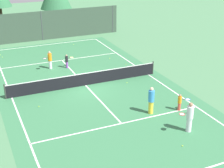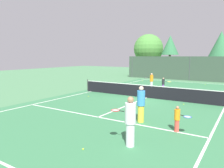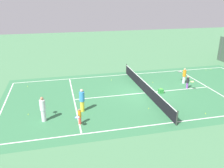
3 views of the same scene
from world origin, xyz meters
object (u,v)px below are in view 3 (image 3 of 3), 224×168
(player_3, at_px, (79,116))
(tennis_ball_7, at_px, (149,108))
(tennis_ball_1, at_px, (211,69))
(tennis_ball_4, at_px, (153,83))
(player_1, at_px, (43,109))
(tennis_ball_6, at_px, (206,70))
(player_0, at_px, (184,76))
(tennis_ball_8, at_px, (206,114))
(tennis_ball_0, at_px, (111,80))
(tennis_ball_5, at_px, (28,114))
(player_2, at_px, (82,100))
(ball_crate, at_px, (161,91))
(player_4, at_px, (188,82))
(tennis_ball_9, at_px, (28,86))

(player_3, relative_size, tennis_ball_7, 17.24)
(tennis_ball_1, xyz_separation_m, tennis_ball_4, (2.71, -8.58, 0.00))
(tennis_ball_7, bearing_deg, player_3, -78.53)
(player_1, relative_size, tennis_ball_6, 27.82)
(player_0, distance_m, player_1, 14.24)
(tennis_ball_8, bearing_deg, tennis_ball_6, 145.97)
(tennis_ball_0, xyz_separation_m, tennis_ball_4, (1.75, 3.90, 0.00))
(tennis_ball_5, bearing_deg, tennis_ball_7, 82.77)
(player_0, distance_m, tennis_ball_1, 6.68)
(tennis_ball_5, bearing_deg, player_0, 103.35)
(tennis_ball_6, bearing_deg, tennis_ball_5, -70.57)
(player_2, xyz_separation_m, tennis_ball_0, (-6.36, 3.78, -0.89))
(ball_crate, height_order, tennis_ball_4, ball_crate)
(ball_crate, distance_m, tennis_ball_0, 5.65)
(player_4, relative_size, tennis_ball_4, 18.37)
(ball_crate, relative_size, tennis_ball_0, 6.45)
(tennis_ball_4, bearing_deg, player_4, 49.38)
(player_4, bearing_deg, player_2, -76.76)
(player_4, height_order, tennis_ball_7, player_4)
(tennis_ball_7, bearing_deg, tennis_ball_1, 126.00)
(player_3, bearing_deg, player_4, 112.12)
(player_3, height_order, tennis_ball_7, player_3)
(tennis_ball_5, xyz_separation_m, tennis_ball_6, (-6.88, 19.49, 0.00))
(tennis_ball_4, distance_m, tennis_ball_9, 12.37)
(player_0, height_order, tennis_ball_9, player_0)
(tennis_ball_5, height_order, tennis_ball_7, same)
(tennis_ball_5, bearing_deg, tennis_ball_8, 77.08)
(player_1, height_order, tennis_ball_8, player_1)
(tennis_ball_4, xyz_separation_m, tennis_ball_7, (5.42, -2.61, 0.00))
(ball_crate, relative_size, tennis_ball_9, 6.45)
(player_1, height_order, player_3, player_1)
(tennis_ball_4, xyz_separation_m, tennis_ball_8, (7.22, 1.19, 0.00))
(player_3, height_order, tennis_ball_1, player_3)
(player_4, xyz_separation_m, tennis_ball_7, (3.22, -5.17, -0.60))
(tennis_ball_7, xyz_separation_m, tennis_ball_8, (1.80, 3.80, 0.00))
(ball_crate, distance_m, tennis_ball_4, 2.66)
(tennis_ball_8, bearing_deg, tennis_ball_4, -170.64)
(player_1, xyz_separation_m, tennis_ball_5, (-1.22, -1.17, -0.91))
(player_3, distance_m, tennis_ball_7, 5.62)
(player_4, height_order, tennis_ball_6, player_4)
(tennis_ball_1, height_order, tennis_ball_8, same)
(player_3, relative_size, tennis_ball_8, 17.24)
(tennis_ball_4, height_order, tennis_ball_7, same)
(player_4, bearing_deg, ball_crate, -81.42)
(player_0, relative_size, tennis_ball_0, 23.54)
(tennis_ball_8, bearing_deg, ball_crate, -161.66)
(tennis_ball_4, relative_size, tennis_ball_6, 1.00)
(player_4, bearing_deg, tennis_ball_8, -15.28)
(tennis_ball_6, xyz_separation_m, tennis_ball_7, (8.02, -10.44, 0.00))
(player_2, distance_m, tennis_ball_9, 7.92)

